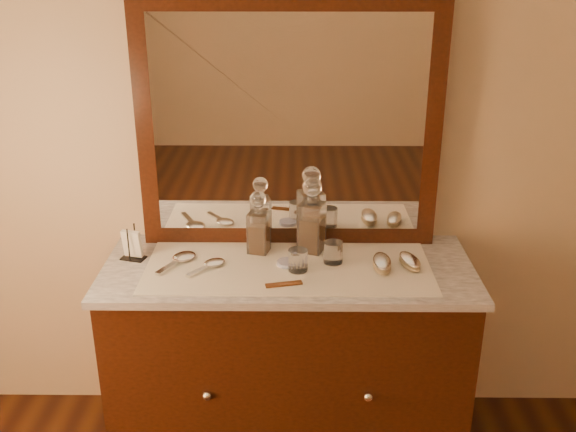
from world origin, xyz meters
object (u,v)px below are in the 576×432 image
at_px(decanter_right, 312,223).
at_px(hand_mirror_inner, 211,264).
at_px(decanter_left, 259,229).
at_px(pin_dish, 287,263).
at_px(brush_far, 410,261).
at_px(hand_mirror_outer, 181,259).
at_px(dresser_cabinet, 288,361).
at_px(comb, 284,284).
at_px(brush_near, 382,263).
at_px(mirror_frame, 289,124).
at_px(napkin_rack, 132,246).

xyz_separation_m(decanter_right, hand_mirror_inner, (-0.39, -0.15, -0.11)).
height_order(decanter_left, hand_mirror_inner, decanter_left).
xyz_separation_m(pin_dish, hand_mirror_inner, (-0.29, -0.02, 0.00)).
bearing_deg(brush_far, hand_mirror_outer, 177.52).
xyz_separation_m(dresser_cabinet, comb, (-0.01, -0.17, 0.45)).
relative_size(decanter_left, decanter_right, 0.83).
height_order(dresser_cabinet, hand_mirror_inner, hand_mirror_inner).
height_order(pin_dish, comb, pin_dish).
bearing_deg(brush_near, hand_mirror_inner, 178.77).
xyz_separation_m(mirror_frame, pin_dish, (-0.00, -0.24, -0.49)).
bearing_deg(hand_mirror_outer, brush_near, -4.36).
height_order(decanter_right, brush_near, decanter_right).
xyz_separation_m(pin_dish, decanter_right, (0.10, 0.13, 0.11)).
height_order(dresser_cabinet, pin_dish, pin_dish).
bearing_deg(dresser_cabinet, pin_dish, 150.96).
bearing_deg(brush_far, decanter_left, 167.74).
height_order(pin_dish, decanter_left, decanter_left).
distance_m(brush_far, hand_mirror_inner, 0.77).
height_order(dresser_cabinet, napkin_rack, napkin_rack).
bearing_deg(brush_near, decanter_right, 148.39).
xyz_separation_m(mirror_frame, hand_mirror_inner, (-0.30, -0.26, -0.49)).
xyz_separation_m(pin_dish, brush_near, (0.36, -0.03, 0.01)).
bearing_deg(decanter_right, hand_mirror_outer, -168.53).
distance_m(mirror_frame, napkin_rack, 0.78).
xyz_separation_m(decanter_left, brush_near, (0.48, -0.15, -0.08)).
xyz_separation_m(pin_dish, comb, (-0.01, -0.17, -0.00)).
distance_m(dresser_cabinet, napkin_rack, 0.79).
xyz_separation_m(decanter_right, hand_mirror_outer, (-0.52, -0.10, -0.11)).
bearing_deg(napkin_rack, hand_mirror_inner, -12.34).
distance_m(napkin_rack, brush_near, 0.98).
height_order(decanter_right, hand_mirror_inner, decanter_right).
bearing_deg(hand_mirror_inner, comb, -28.24).
relative_size(decanter_right, brush_far, 2.02).
xyz_separation_m(decanter_left, brush_far, (0.59, -0.13, -0.08)).
bearing_deg(dresser_cabinet, decanter_right, 55.69).
distance_m(pin_dish, comb, 0.17).
distance_m(mirror_frame, comb, 0.64).
distance_m(dresser_cabinet, pin_dish, 0.45).
bearing_deg(decanter_right, comb, -109.53).
relative_size(mirror_frame, decanter_left, 4.60).
distance_m(pin_dish, hand_mirror_inner, 0.29).
bearing_deg(brush_far, napkin_rack, 176.69).
height_order(decanter_right, brush_far, decanter_right).
xyz_separation_m(decanter_right, brush_far, (0.38, -0.14, -0.10)).
xyz_separation_m(brush_near, hand_mirror_inner, (-0.66, 0.01, -0.01)).
relative_size(napkin_rack, hand_mirror_inner, 0.80).
relative_size(decanter_left, hand_mirror_outer, 1.18).
bearing_deg(comb, brush_far, 5.12).
bearing_deg(decanter_left, mirror_frame, 46.00).
bearing_deg(napkin_rack, decanter_left, 7.47).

